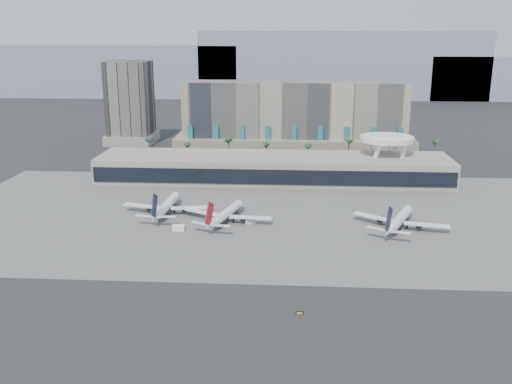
# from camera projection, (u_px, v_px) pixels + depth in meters

# --- Properties ---
(ground) EXTENTS (900.00, 900.00, 0.00)m
(ground) POSITION_uv_depth(u_px,v_px,m) (260.00, 271.00, 174.03)
(ground) COLOR #232326
(ground) RESTS_ON ground
(apron_pad) EXTENTS (260.00, 130.00, 0.06)m
(apron_pad) POSITION_uv_depth(u_px,v_px,m) (268.00, 215.00, 226.81)
(apron_pad) COLOR #5B5B59
(apron_pad) RESTS_ON ground
(mountain_ridge) EXTENTS (680.00, 60.00, 70.00)m
(mountain_ridge) POSITION_uv_depth(u_px,v_px,m) (311.00, 69.00, 615.21)
(mountain_ridge) COLOR gray
(mountain_ridge) RESTS_ON ground
(hotel) EXTENTS (140.00, 30.00, 42.00)m
(hotel) POSITION_uv_depth(u_px,v_px,m) (294.00, 125.00, 336.20)
(hotel) COLOR tan
(hotel) RESTS_ON ground
(office_tower) EXTENTS (30.00, 30.00, 52.00)m
(office_tower) POSITION_uv_depth(u_px,v_px,m) (130.00, 107.00, 365.53)
(office_tower) COLOR black
(office_tower) RESTS_ON ground
(terminal) EXTENTS (170.00, 32.50, 14.50)m
(terminal) POSITION_uv_depth(u_px,v_px,m) (273.00, 167.00, 277.66)
(terminal) COLOR #ABA196
(terminal) RESTS_ON ground
(saucer_structure) EXTENTS (26.00, 26.00, 21.89)m
(saucer_structure) POSITION_uv_depth(u_px,v_px,m) (387.00, 142.00, 276.92)
(saucer_structure) COLOR white
(saucer_structure) RESTS_ON ground
(palm_row) EXTENTS (157.80, 2.80, 13.10)m
(palm_row) POSITION_uv_depth(u_px,v_px,m) (288.00, 145.00, 309.89)
(palm_row) COLOR brown
(palm_row) RESTS_ON ground
(airliner_left) EXTENTS (36.81, 37.96, 13.10)m
(airliner_left) POSITION_uv_depth(u_px,v_px,m) (167.00, 206.00, 227.01)
(airliner_left) COLOR white
(airliner_left) RESTS_ON ground
(airliner_centre) EXTENTS (34.56, 35.83, 12.67)m
(airliner_centre) POSITION_uv_depth(u_px,v_px,m) (226.00, 214.00, 217.42)
(airliner_centre) COLOR white
(airliner_centre) RESTS_ON ground
(airliner_right) EXTENTS (34.15, 35.17, 12.99)m
(airliner_right) POSITION_uv_depth(u_px,v_px,m) (399.00, 220.00, 210.46)
(airliner_right) COLOR white
(airliner_right) RESTS_ON ground
(service_vehicle_a) EXTENTS (4.55, 2.40, 2.17)m
(service_vehicle_a) POSITION_uv_depth(u_px,v_px,m) (178.00, 228.00, 208.46)
(service_vehicle_a) COLOR white
(service_vehicle_a) RESTS_ON ground
(service_vehicle_b) EXTENTS (4.26, 3.05, 1.98)m
(service_vehicle_b) POSITION_uv_depth(u_px,v_px,m) (250.00, 221.00, 216.31)
(service_vehicle_b) COLOR silver
(service_vehicle_b) RESTS_ON ground
(taxiway_sign) EXTENTS (2.01, 0.47, 0.90)m
(taxiway_sign) POSITION_uv_depth(u_px,v_px,m) (300.00, 313.00, 147.10)
(taxiway_sign) COLOR black
(taxiway_sign) RESTS_ON ground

